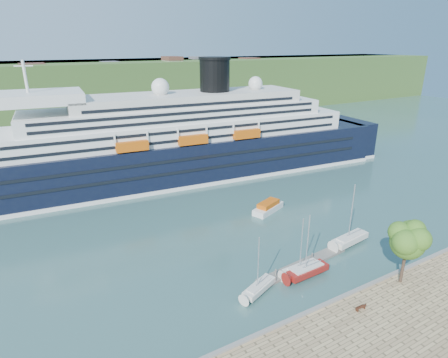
% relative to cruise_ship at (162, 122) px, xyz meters
% --- Properties ---
extents(ground, '(400.00, 400.00, 0.00)m').
position_rel_cruise_ship_xyz_m(ground, '(0.27, -54.80, -14.21)').
color(ground, '#305755').
rests_on(ground, ground).
extents(far_hillside, '(400.00, 50.00, 24.00)m').
position_rel_cruise_ship_xyz_m(far_hillside, '(0.27, 90.20, -2.21)').
color(far_hillside, '#315421').
rests_on(far_hillside, ground).
extents(quay_coping, '(220.00, 0.50, 0.30)m').
position_rel_cruise_ship_xyz_m(quay_coping, '(0.27, -55.00, -13.06)').
color(quay_coping, slate).
rests_on(quay_coping, promenade).
extents(cruise_ship, '(127.72, 30.42, 28.42)m').
position_rel_cruise_ship_xyz_m(cruise_ship, '(0.00, 0.00, 0.00)').
color(cruise_ship, black).
rests_on(cruise_ship, ground).
extents(park_bench, '(1.39, 0.61, 0.88)m').
position_rel_cruise_ship_xyz_m(park_bench, '(2.07, -57.73, -12.77)').
color(park_bench, '#431F13').
rests_on(park_bench, promenade).
extents(promenade_tree, '(5.90, 5.90, 9.76)m').
position_rel_cruise_ship_xyz_m(promenade_tree, '(11.26, -56.52, -8.33)').
color(promenade_tree, '#295717').
rests_on(promenade_tree, promenade).
extents(floating_pontoon, '(16.89, 3.52, 0.37)m').
position_rel_cruise_ship_xyz_m(floating_pontoon, '(3.62, -45.84, -14.02)').
color(floating_pontoon, gray).
rests_on(floating_pontoon, ground).
extents(sailboat_white_near, '(6.48, 3.90, 8.10)m').
position_rel_cruise_ship_xyz_m(sailboat_white_near, '(-5.78, -47.77, -10.16)').
color(sailboat_white_near, silver).
rests_on(sailboat_white_near, ground).
extents(sailboat_red, '(7.29, 2.22, 9.34)m').
position_rel_cruise_ship_xyz_m(sailboat_red, '(2.29, -48.23, -9.54)').
color(sailboat_red, maroon).
rests_on(sailboat_red, ground).
extents(sailboat_white_far, '(8.14, 3.12, 10.25)m').
position_rel_cruise_ship_xyz_m(sailboat_white_far, '(14.46, -44.91, -9.08)').
color(sailboat_white_far, silver).
rests_on(sailboat_white_far, ground).
extents(tender_launch, '(7.97, 5.12, 2.09)m').
position_rel_cruise_ship_xyz_m(tender_launch, '(10.56, -27.67, -13.16)').
color(tender_launch, '#C7520B').
rests_on(tender_launch, ground).
extents(sailboat_extra, '(6.63, 1.99, 8.50)m').
position_rel_cruise_ship_xyz_m(sailboat_extra, '(1.99, -47.32, -9.96)').
color(sailboat_extra, silver).
rests_on(sailboat_extra, ground).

